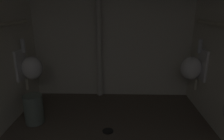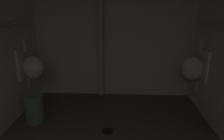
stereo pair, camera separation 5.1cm
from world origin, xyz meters
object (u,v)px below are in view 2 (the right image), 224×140
Objects in this scene: urinal_left_mid at (32,67)px; urinal_right_far at (194,68)px; floor_drain at (108,131)px; waste_bin at (35,108)px; standpipe_back_wall at (100,27)px.

urinal_right_far is (2.34, 0.06, 0.00)m from urinal_left_mid.
floor_drain is 0.35× the size of waste_bin.
urinal_right_far is 1.50m from floor_drain.
waste_bin is at bearing 169.64° from floor_drain.
standpipe_back_wall reaches higher than floor_drain.
standpipe_back_wall reaches higher than urinal_right_far.
floor_drain is (0.19, -1.06, -1.20)m from standpipe_back_wall.
floor_drain is (1.14, -0.56, -0.66)m from urinal_left_mid.
urinal_right_far reaches higher than floor_drain.
standpipe_back_wall is at bearing 100.09° from floor_drain.
urinal_right_far is 5.39× the size of floor_drain.
standpipe_back_wall is at bearing 47.45° from waste_bin.
urinal_right_far is 1.55m from standpipe_back_wall.
urinal_right_far is at bearing 1.39° from urinal_left_mid.
urinal_left_mid is at bearing 111.15° from waste_bin.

